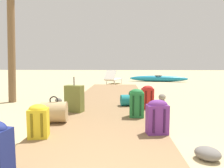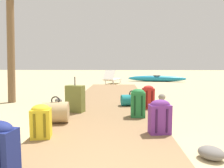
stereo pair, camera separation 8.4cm
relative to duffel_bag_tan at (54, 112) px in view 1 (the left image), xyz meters
The scene contains 14 objects.
ground_plane 1.52m from the duffel_bag_tan, 51.68° to the left, with size 60.00×60.00×0.00m, color tan.
boardwalk 2.36m from the duffel_bag_tan, 66.71° to the left, with size 2.19×9.83×0.08m, color olive.
duffel_bag_tan is the anchor object (origin of this frame).
backpack_purple 1.93m from the duffel_bag_tan, 16.90° to the right, with size 0.36×0.24×0.55m.
duffel_bag_teal 2.25m from the duffel_bag_tan, 46.62° to the left, with size 0.62×0.40×0.41m.
backpack_red 2.32m from the duffel_bag_tan, 34.12° to the left, with size 0.30×0.25×0.57m.
backpack_yellow 0.81m from the duffel_bag_tan, 88.32° to the right, with size 0.32×0.30×0.51m.
suitcase_olive 0.91m from the duffel_bag_tan, 77.98° to the left, with size 0.46×0.32×0.81m.
backpack_green 1.67m from the duffel_bag_tan, 16.69° to the left, with size 0.30×0.26×0.59m.
lounge_chair 8.00m from the duffel_bag_tan, 84.22° to the left, with size 1.08×1.64×0.80m.
kayak 10.44m from the duffel_bag_tan, 69.50° to the left, with size 3.77×1.12×0.40m.
rock_right_mid 3.87m from the duffel_bag_tan, 48.02° to the left, with size 0.28×0.22×0.22m, color gray.
rock_right_far 2.68m from the duffel_bag_tan, 28.27° to the right, with size 0.27×0.32×0.16m, color slate.
rock_left_near 2.38m from the duffel_bag_tan, 105.26° to the left, with size 0.21×0.18×0.15m, color slate.
Camera 1 is at (0.35, -1.06, 1.21)m, focal length 33.40 mm.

